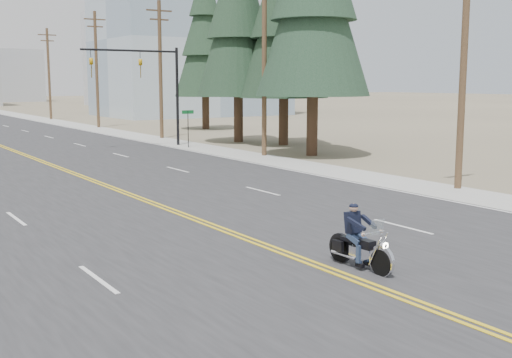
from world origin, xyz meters
The scene contains 16 objects.
ground_plane centered at (0.00, 0.00, 0.00)m, with size 400.00×400.00×0.00m, color #776D56.
sidewalk_right centered at (11.50, 70.00, 0.01)m, with size 3.00×200.00×0.01m, color #A5A5A0.
traffic_mast_right centered at (8.98, 32.00, 4.94)m, with size 7.10×0.26×7.00m.
street_sign centered at (10.80, 30.00, 1.80)m, with size 0.90×0.06×2.62m.
utility_pole_a centered at (12.50, 8.00, 5.73)m, with size 2.20×0.30×11.00m.
utility_pole_b centered at (12.50, 23.00, 5.98)m, with size 2.20×0.30×11.50m.
utility_pole_c centered at (12.50, 38.00, 5.73)m, with size 2.20×0.30×11.00m.
utility_pole_d centered at (12.50, 53.00, 5.98)m, with size 2.20×0.30×11.50m.
utility_pole_e centered at (12.50, 70.00, 5.73)m, with size 2.20×0.30×11.00m.
glass_building centered at (32.00, 70.00, 10.00)m, with size 24.00×16.00×20.00m, color #9EB5CC.
haze_bldg_c centered at (40.00, 110.00, 9.00)m, with size 16.00×12.00×18.00m, color #B7BCC6.
haze_bldg_e centered at (25.00, 150.00, 6.00)m, with size 14.00×14.00×12.00m, color #B7BCC6.
motorcyclist centered at (0.75, 1.34, 0.80)m, with size 0.88×2.06×1.61m, color black, non-canonical shape.
conifer_mid centered at (17.55, 27.96, 9.90)m, with size 6.47×6.47×17.25m.
conifer_tall centered at (16.06, 31.81, 10.05)m, with size 6.30×6.30×17.50m.
conifer_far centered at (20.59, 45.22, 9.13)m, with size 5.94×5.94×15.91m.
Camera 1 is at (-9.84, -10.09, 4.59)m, focal length 45.00 mm.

